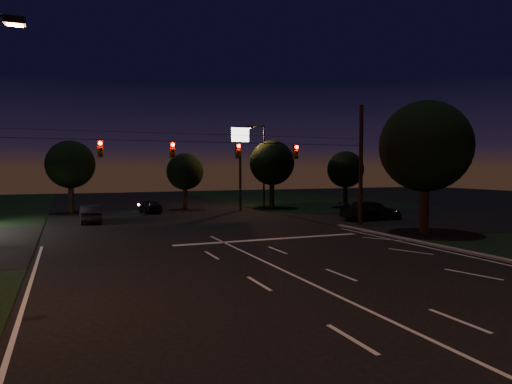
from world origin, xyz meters
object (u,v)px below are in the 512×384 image
tree_right_near (424,148)px  car_oncoming_b (90,214)px  car_oncoming_a (150,206)px  car_cross (371,211)px  utility_pole_right (360,225)px

tree_right_near → car_oncoming_b: size_ratio=2.05×
tree_right_near → car_oncoming_a: tree_right_near is taller
car_cross → utility_pole_right: bearing=130.3°
car_cross → car_oncoming_a: bearing=49.4°
car_oncoming_b → tree_right_near: bearing=143.8°
tree_right_near → car_cross: size_ratio=1.60×
utility_pole_right → car_cross: size_ratio=1.65×
utility_pole_right → car_oncoming_a: bearing=129.6°
car_oncoming_a → car_oncoming_b: car_oncoming_b is taller
tree_right_near → car_cross: bearing=79.4°
tree_right_near → car_oncoming_a: bearing=125.2°
utility_pole_right → car_oncoming_a: 20.42m
utility_pole_right → car_oncoming_a: size_ratio=2.37×
car_oncoming_a → car_oncoming_b: bearing=40.1°
tree_right_near → car_cross: 8.97m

